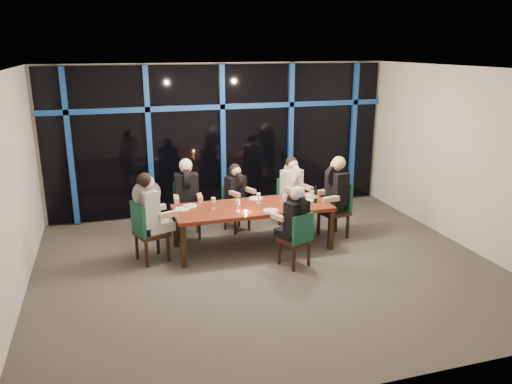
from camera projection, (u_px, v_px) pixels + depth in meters
room at (268, 139)px, 7.20m from camera, size 7.04×7.00×3.02m
window_wall at (223, 137)px, 10.03m from camera, size 6.86×0.43×2.94m
dining_table at (253, 210)px, 8.32m from camera, size 2.60×1.00×0.75m
chair_far_left at (187, 207)px, 8.94m from camera, size 0.48×0.48×0.97m
chair_far_mid at (234, 205)px, 9.24m from camera, size 0.52×0.52×0.86m
chair_far_right at (290, 200)px, 9.45m from camera, size 0.53×0.53×0.92m
chair_end_left at (146, 229)px, 7.81m from camera, size 0.59×0.59×0.99m
chair_end_right at (338, 206)px, 8.90m from camera, size 0.52×0.52×1.00m
chair_near_mid at (298, 237)px, 7.65m from camera, size 0.53×0.53×0.88m
diner_far_left at (187, 187)px, 8.75m from camera, size 0.50×0.62×0.95m
diner_far_mid at (237, 188)px, 9.09m from camera, size 0.53×0.59×0.84m
diner_far_right at (293, 182)px, 9.28m from camera, size 0.53×0.62×0.89m
diner_end_left at (149, 204)px, 7.75m from camera, size 0.68×0.60×0.97m
diner_end_right at (335, 185)px, 8.75m from camera, size 0.66×0.53×0.98m
diner_near_mid at (295, 214)px, 7.60m from camera, size 0.55×0.61×0.86m
plate_far_left at (190, 206)px, 8.27m from camera, size 0.24×0.24×0.01m
plate_far_mid at (256, 198)px, 8.69m from camera, size 0.24×0.24×0.01m
plate_far_right at (312, 195)px, 8.86m from camera, size 0.24×0.24×0.01m
plate_end_left at (182, 209)px, 8.12m from camera, size 0.24×0.24×0.01m
plate_end_right at (307, 200)px, 8.58m from camera, size 0.24×0.24×0.01m
plate_near_mid at (271, 211)px, 8.05m from camera, size 0.24×0.24×0.01m
wine_bottle at (315, 196)px, 8.45m from camera, size 0.07×0.07×0.30m
water_pitcher at (298, 198)px, 8.36m from camera, size 0.13×0.12×0.21m
tea_light at (246, 211)px, 8.01m from camera, size 0.05×0.05×0.03m
wine_glass_a at (238, 203)px, 8.00m from camera, size 0.08×0.08×0.20m
wine_glass_b at (258, 196)px, 8.42m from camera, size 0.07×0.07×0.18m
wine_glass_c at (284, 197)px, 8.33m from camera, size 0.07×0.07×0.18m
wine_glass_d at (213, 201)px, 8.11m from camera, size 0.07×0.07×0.19m
wine_glass_e at (302, 191)px, 8.70m from camera, size 0.07×0.07×0.19m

